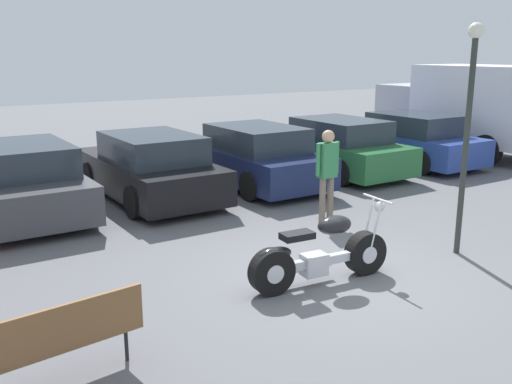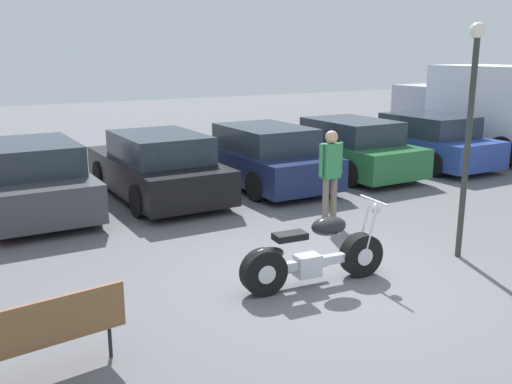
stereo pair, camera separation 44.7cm
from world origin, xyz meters
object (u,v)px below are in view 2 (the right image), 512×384
Objects in this scene: parked_car_dark_grey at (31,179)px; lamp_post at (470,114)px; parked_car_blue at (422,141)px; delivery_truck at (493,107)px; person_standing at (331,169)px; parked_car_black at (157,167)px; park_bench at (43,331)px; motorcycle at (313,256)px; parked_car_navy at (261,157)px; parked_car_green at (346,148)px.

lamp_post is (5.31, -6.03, 1.55)m from parked_car_dark_grey.
parked_car_blue is 0.73× the size of delivery_truck.
parked_car_blue is at bearing 29.49° from person_standing.
parked_car_black is 7.21m from park_bench.
parked_car_black is 2.54× the size of person_standing.
parked_car_black reaches higher than motorcycle.
park_bench is (-6.06, -6.22, -0.12)m from parked_car_navy.
parked_car_dark_grey is 12.99m from delivery_truck.
parked_car_dark_grey is (-2.68, 5.80, 0.25)m from motorcycle.
parked_car_dark_grey is at bearing 177.63° from delivery_truck.
parked_car_navy is at bearing 91.72° from lamp_post.
person_standing reaches higher than parked_car_blue.
parked_car_navy is 8.69m from park_bench.
person_standing reaches higher than park_bench.
lamp_post is (0.17, -5.79, 1.55)m from parked_car_navy.
lamp_post reaches higher than park_bench.
parked_car_black is at bearing 177.90° from delivery_truck.
parked_car_dark_grey is at bearing 177.34° from parked_car_navy.
parked_car_dark_grey is 5.88m from person_standing.
park_bench is 6.47m from lamp_post.
motorcycle is at bearing -144.60° from parked_car_blue.
parked_car_navy is 7.87m from delivery_truck.
parked_car_black is at bearing 178.11° from parked_car_blue.
parked_car_navy is at bearing 177.83° from delivery_truck.
parked_car_dark_grey is 2.54× the size of person_standing.
park_bench is at bearing -144.18° from parked_car_green.
parked_car_blue is 2.82m from delivery_truck.
parked_car_dark_grey is at bearing 177.72° from parked_car_blue.
parked_car_black is at bearing 178.11° from parked_car_navy.
parked_car_black is 7.70m from parked_car_blue.
parked_car_black is 2.75× the size of park_bench.
parked_car_black is 10.43m from delivery_truck.
parked_car_green is 2.57m from parked_car_blue.
person_standing is (-0.50, -3.35, 0.36)m from parked_car_navy.
parked_car_navy is 2.57m from parked_car_green.
motorcycle is 0.49× the size of parked_car_blue.
person_standing is (-3.06, -3.36, 0.36)m from parked_car_green.
person_standing is at bearing 105.38° from lamp_post.
person_standing is (-5.63, -3.18, 0.36)m from parked_car_blue.
park_bench is (-3.60, -0.66, 0.13)m from motorcycle.
park_bench is (-11.19, -6.05, -0.12)m from parked_car_blue.
parked_car_navy is 5.14m from parked_car_blue.
parked_car_black is at bearing 179.08° from parked_car_green.
parked_car_green is 6.45m from lamp_post.
parked_car_dark_grey and parked_car_navy have the same top height.
motorcycle is 3.66m from park_bench.
parked_car_dark_grey and parked_car_blue have the same top height.
lamp_post reaches higher than parked_car_green.
person_standing reaches higher than motorcycle.
parked_car_green is (5.13, -0.08, 0.00)m from parked_car_black.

